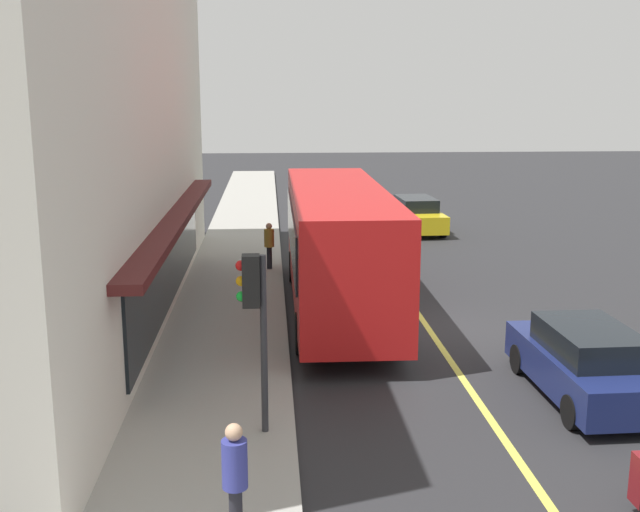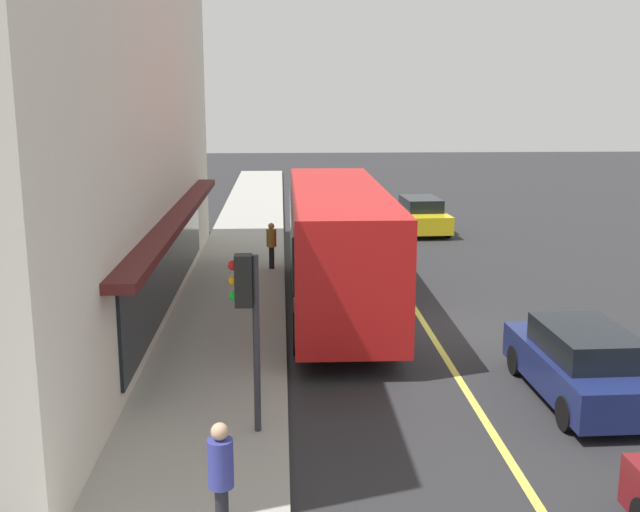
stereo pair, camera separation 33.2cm
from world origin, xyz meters
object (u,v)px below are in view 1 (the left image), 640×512
(car_yellow, at_px, (416,215))
(traffic_light, at_px, (254,302))
(car_navy, at_px, (585,363))
(bus, at_px, (337,242))
(pedestrian_near_storefront, at_px, (235,473))
(pedestrian_by_curb, at_px, (269,242))

(car_yellow, bearing_deg, traffic_light, 161.50)
(car_yellow, xyz_separation_m, car_navy, (-18.83, 0.22, 0.00))
(bus, relative_size, pedestrian_near_storefront, 6.48)
(bus, xyz_separation_m, car_navy, (-6.57, -4.40, -1.24))
(car_yellow, height_order, car_navy, same)
(pedestrian_by_curb, distance_m, pedestrian_near_storefront, 16.24)
(bus, bearing_deg, pedestrian_by_curb, 21.67)
(pedestrian_by_curb, relative_size, pedestrian_near_storefront, 0.92)
(bus, relative_size, pedestrian_by_curb, 7.05)
(traffic_light, height_order, pedestrian_by_curb, traffic_light)
(car_yellow, distance_m, pedestrian_near_storefront, 24.74)
(pedestrian_by_curb, bearing_deg, traffic_light, 178.82)
(car_yellow, bearing_deg, pedestrian_near_storefront, 163.57)
(bus, relative_size, traffic_light, 3.48)
(car_navy, bearing_deg, car_yellow, -0.68)
(traffic_light, bearing_deg, pedestrian_near_storefront, 176.47)
(traffic_light, height_order, car_yellow, traffic_light)
(pedestrian_by_curb, bearing_deg, pedestrian_near_storefront, 178.32)
(traffic_light, relative_size, car_yellow, 0.73)
(pedestrian_near_storefront, bearing_deg, bus, -11.70)
(bus, height_order, car_navy, bus)
(car_yellow, xyz_separation_m, pedestrian_near_storefront, (-23.73, 7.00, 0.44))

